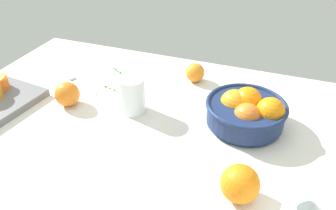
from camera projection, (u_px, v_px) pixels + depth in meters
ground_plane at (155, 133)px, 92.56cm from camera, size 132.36×89.69×3.00cm
fruit_bowl at (247, 111)px, 90.41cm from camera, size 22.25×22.25×10.65cm
juice_glass at (132, 97)px, 96.48cm from camera, size 7.66×7.66×11.04cm
loose_orange_1 at (67, 94)px, 99.81cm from camera, size 7.49×7.49×7.49cm
loose_orange_2 at (240, 184)px, 69.46cm from camera, size 8.42×8.42×8.42cm
loose_orange_3 at (195, 73)px, 112.26cm from camera, size 6.47×6.47×6.47cm
spoon at (78, 82)px, 112.72cm from camera, size 15.51×8.14×1.00cm
herb_sprig_0 at (109, 88)px, 109.72cm from camera, size 7.53×2.16×0.90cm
herb_sprig_1 at (117, 70)px, 119.89cm from camera, size 6.85×3.98×0.89cm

